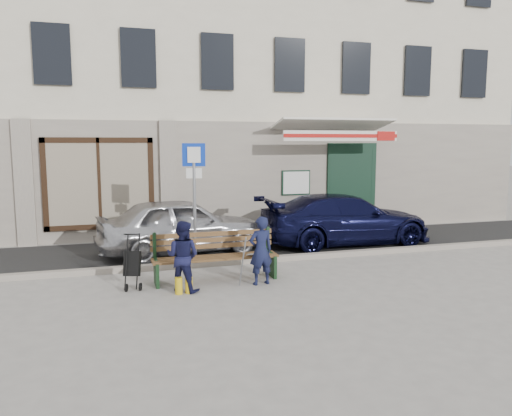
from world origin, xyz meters
name	(u,v)px	position (x,y,z in m)	size (l,w,h in m)	color
ground	(275,281)	(0.00, 0.00, 0.00)	(80.00, 80.00, 0.00)	#9E9991
asphalt_lane	(235,248)	(0.00, 3.10, 0.01)	(60.00, 3.20, 0.01)	#282828
curb	(253,260)	(0.00, 1.50, 0.06)	(60.00, 0.18, 0.12)	#9E9384
building	(196,72)	(0.01, 8.45, 4.97)	(20.00, 8.27, 10.00)	beige
car_silver	(182,225)	(-1.34, 2.94, 0.67)	(1.58, 3.93, 1.34)	#B8B8BE
car_navy	(345,219)	(2.86, 2.78, 0.65)	(1.83, 4.49, 1.30)	black
parking_sign	(194,185)	(-1.24, 1.67, 1.74)	(0.48, 0.13, 2.61)	gray
bench	(213,257)	(-1.11, 0.37, 0.46)	(2.40, 1.17, 0.98)	brown
man	(261,251)	(-0.32, -0.13, 0.64)	(0.47, 0.31, 1.28)	#141938
woman	(183,256)	(-1.77, -0.15, 0.63)	(0.62, 0.48, 1.27)	#141638
stroller	(132,265)	(-2.62, 0.30, 0.43)	(0.35, 0.45, 0.98)	black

